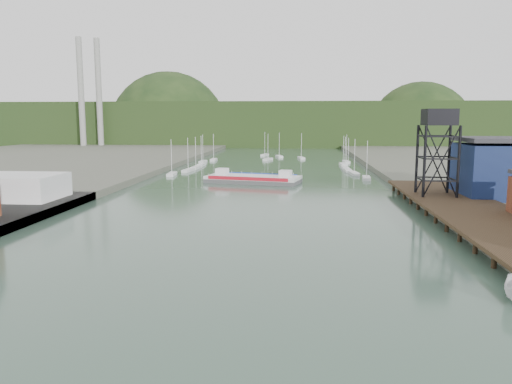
# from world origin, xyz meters

# --- Properties ---
(ground) EXTENTS (600.00, 600.00, 0.00)m
(ground) POSITION_xyz_m (0.00, 0.00, 0.00)
(ground) COLOR #2E4839
(ground) RESTS_ON ground
(east_pier) EXTENTS (14.00, 70.00, 2.45)m
(east_pier) POSITION_xyz_m (37.00, 45.00, 1.90)
(east_pier) COLOR black
(east_pier) RESTS_ON ground
(white_shed) EXTENTS (18.00, 12.00, 4.50)m
(white_shed) POSITION_xyz_m (-44.00, 50.00, 3.85)
(white_shed) COLOR silver
(white_shed) RESTS_ON west_quay
(lift_tower) EXTENTS (6.50, 6.50, 16.00)m
(lift_tower) POSITION_xyz_m (35.00, 58.00, 15.65)
(lift_tower) COLOR black
(lift_tower) RESTS_ON east_pier
(marina_sailboats) EXTENTS (57.71, 92.65, 0.90)m
(marina_sailboats) POSITION_xyz_m (0.08, 138.46, 0.35)
(marina_sailboats) COLOR silver
(marina_sailboats) RESTS_ON ground
(smokestacks) EXTENTS (11.20, 8.20, 60.00)m
(smokestacks) POSITION_xyz_m (-106.00, 232.50, 30.00)
(smokestacks) COLOR gray
(smokestacks) RESTS_ON ground
(distant_hills) EXTENTS (500.00, 120.00, 80.00)m
(distant_hills) POSITION_xyz_m (-3.98, 301.35, 10.38)
(distant_hills) COLOR black
(distant_hills) RESTS_ON ground
(chain_ferry) EXTENTS (25.44, 14.62, 3.44)m
(chain_ferry) POSITION_xyz_m (-2.50, 90.07, 0.99)
(chain_ferry) COLOR #4B4B4D
(chain_ferry) RESTS_ON ground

